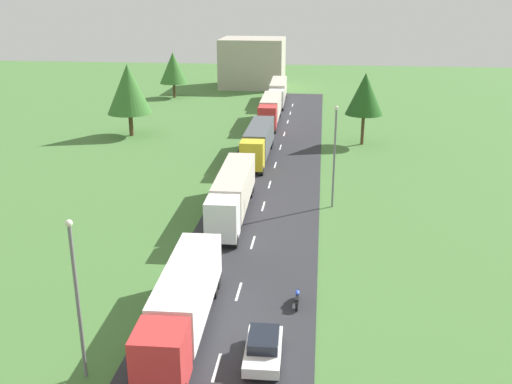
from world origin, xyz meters
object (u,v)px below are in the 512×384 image
car_second (263,348)px  tree_maple (128,89)px  truck_fifth (278,91)px  truck_third (258,141)px  tree_pine (173,68)px  truck_second (233,192)px  tree_birch (365,94)px  motorcycle_courier (297,298)px  lamppost_second (335,152)px  lamppost_lead (77,293)px  truck_lead (183,302)px  truck_fourth (270,109)px  distant_building (253,63)px

car_second → tree_maple: size_ratio=0.43×
car_second → truck_fifth: bearing=93.8°
car_second → truck_third: bearing=96.7°
car_second → tree_pine: 80.76m
truck_second → tree_maple: bearing=123.0°
truck_third → tree_birch: tree_birch is taller
motorcycle_courier → lamppost_second: (2.32, 17.67, 4.51)m
truck_second → car_second: (4.70, -20.31, -1.36)m
tree_pine → lamppost_lead: bearing=-79.1°
tree_maple → tree_pine: tree_maple is taller
motorcycle_courier → tree_maple: (-24.05, 41.94, 5.66)m
truck_second → truck_fifth: bearing=90.3°
truck_second → tree_pine: size_ratio=1.77×
tree_birch → truck_lead: bearing=-105.6°
truck_lead → truck_fourth: size_ratio=0.95×
truck_fourth → lamppost_second: 34.51m
truck_lead → distant_building: bearing=94.3°
truck_fifth → lamppost_lead: 75.95m
truck_third → tree_birch: size_ratio=1.53×
truck_third → lamppost_lead: 40.89m
truck_third → tree_birch: (12.25, 8.14, 4.19)m
truck_lead → truck_third: truck_third is taller
tree_maple → distant_building: distant_building is taller
tree_birch → tree_pine: size_ratio=1.11×
truck_second → distant_building: size_ratio=1.15×
truck_fifth → lamppost_lead: lamppost_lead is taller
truck_second → tree_maple: (-17.87, 27.50, 4.02)m
tree_maple → truck_second: bearing=-57.0°
car_second → distant_building: size_ratio=0.33×
truck_second → tree_birch: tree_birch is taller
truck_second → lamppost_second: lamppost_second is taller
truck_fourth → distant_building: distant_building is taller
lamppost_lead → lamppost_second: (12.55, 25.76, 0.34)m
truck_lead → tree_maple: 49.40m
truck_second → truck_fourth: 36.54m
motorcycle_courier → lamppost_second: 18.38m
motorcycle_courier → distant_building: 86.51m
truck_lead → distant_building: distant_building is taller
lamppost_second → truck_lead: bearing=-111.4°
truck_fourth → tree_birch: size_ratio=1.49×
truck_lead → truck_second: bearing=90.1°
car_second → tree_birch: 47.48m
tree_birch → tree_maple: size_ratio=0.95×
truck_third → truck_fourth: truck_fourth is taller
tree_birch → tree_pine: bearing=136.2°
lamppost_lead → tree_pine: (-15.27, 79.20, 0.59)m
lamppost_lead → lamppost_second: lamppost_second is taller
truck_second → lamppost_lead: bearing=-100.2°
truck_lead → motorcycle_courier: size_ratio=6.53×
truck_fifth → tree_birch: 30.20m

